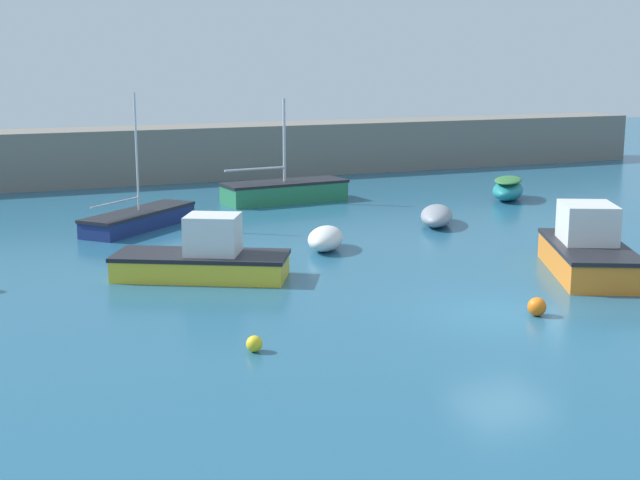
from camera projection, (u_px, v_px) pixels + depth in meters
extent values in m
cube|color=#235B7A|center=(504.00, 319.00, 22.48)|extent=(120.00, 120.00, 0.20)
cube|color=slate|center=(199.00, 152.00, 48.03)|extent=(55.04, 3.55, 2.82)
cube|color=#287A4C|center=(285.00, 193.00, 40.18)|extent=(5.69, 2.38, 0.82)
cube|color=black|center=(285.00, 183.00, 40.09)|extent=(5.81, 2.42, 0.12)
cylinder|color=silver|center=(284.00, 141.00, 39.72)|extent=(0.13, 0.13, 3.82)
cylinder|color=silver|center=(255.00, 169.00, 39.29)|extent=(2.88, 0.36, 0.10)
ellipsoid|color=teal|center=(508.00, 190.00, 40.81)|extent=(3.06, 3.27, 0.85)
ellipsoid|color=#337238|center=(508.00, 180.00, 40.72)|extent=(2.75, 2.95, 0.24)
ellipsoid|color=gray|center=(437.00, 216.00, 34.58)|extent=(2.66, 3.26, 0.75)
cube|color=yellow|center=(201.00, 268.00, 26.23)|extent=(5.30, 4.05, 0.62)
cube|color=black|center=(201.00, 255.00, 26.15)|extent=(5.40, 4.13, 0.12)
cube|color=silver|center=(213.00, 236.00, 26.00)|extent=(1.97, 1.90, 1.28)
cube|color=navy|center=(139.00, 221.00, 33.89)|extent=(4.98, 4.66, 0.59)
cube|color=black|center=(139.00, 212.00, 33.82)|extent=(5.08, 4.76, 0.12)
cylinder|color=silver|center=(137.00, 154.00, 33.38)|extent=(0.08, 0.08, 4.55)
cylinder|color=silver|center=(115.00, 202.00, 32.48)|extent=(2.11, 1.89, 0.07)
ellipsoid|color=white|center=(326.00, 238.00, 30.05)|extent=(2.19, 2.49, 0.80)
cube|color=orange|center=(588.00, 261.00, 26.65)|extent=(4.08, 5.39, 0.80)
cube|color=black|center=(589.00, 246.00, 26.56)|extent=(4.16, 5.50, 0.12)
cube|color=silver|center=(587.00, 225.00, 26.81)|extent=(2.20, 2.37, 1.28)
sphere|color=yellow|center=(254.00, 344.00, 19.62)|extent=(0.37, 0.37, 0.37)
sphere|color=orange|center=(537.00, 307.00, 22.37)|extent=(0.47, 0.47, 0.47)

